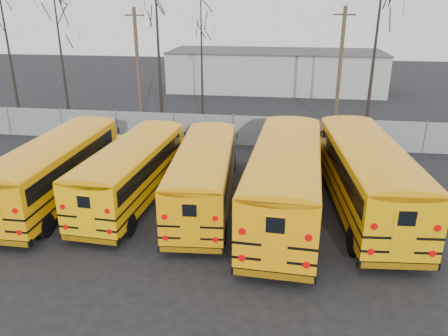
% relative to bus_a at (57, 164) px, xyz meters
% --- Properties ---
extents(ground, '(120.00, 120.00, 0.00)m').
position_rel_bus_a_xyz_m(ground, '(7.06, -2.28, -1.80)').
color(ground, black).
rests_on(ground, ground).
extents(fence, '(40.00, 0.04, 2.00)m').
position_rel_bus_a_xyz_m(fence, '(7.06, 9.72, -0.80)').
color(fence, gray).
rests_on(fence, ground).
extents(distant_building, '(22.00, 8.00, 4.00)m').
position_rel_bus_a_xyz_m(distant_building, '(9.06, 29.72, 0.20)').
color(distant_building, '#A4A49F').
rests_on(distant_building, ground).
extents(bus_a, '(2.58, 10.98, 3.07)m').
position_rel_bus_a_xyz_m(bus_a, '(0.00, 0.00, 0.00)').
color(bus_a, black).
rests_on(bus_a, ground).
extents(bus_b, '(2.97, 10.53, 2.91)m').
position_rel_bus_a_xyz_m(bus_b, '(3.55, 0.44, -0.09)').
color(bus_b, black).
rests_on(bus_b, ground).
extents(bus_c, '(3.20, 10.66, 2.94)m').
position_rel_bus_a_xyz_m(bus_c, '(6.93, 0.33, -0.07)').
color(bus_c, black).
rests_on(bus_c, ground).
extents(bus_d, '(3.38, 12.28, 3.40)m').
position_rel_bus_a_xyz_m(bus_d, '(10.58, -0.19, 0.20)').
color(bus_d, black).
rests_on(bus_d, ground).
extents(bus_e, '(3.72, 12.02, 3.32)m').
position_rel_bus_a_xyz_m(bus_e, '(14.08, 0.85, 0.15)').
color(bus_e, black).
rests_on(bus_e, ground).
extents(utility_pole_left, '(1.52, 0.34, 8.56)m').
position_rel_bus_a_xyz_m(utility_pole_left, '(-0.89, 14.64, 2.60)').
color(utility_pole_left, '#4A382A').
rests_on(utility_pole_left, ground).
extents(utility_pole_right, '(1.45, 0.74, 8.66)m').
position_rel_bus_a_xyz_m(utility_pole_right, '(14.09, 14.69, 2.65)').
color(utility_pole_right, '#473928').
rests_on(utility_pole_right, ground).
extents(tree_0, '(0.26, 0.26, 11.49)m').
position_rel_bus_a_xyz_m(tree_0, '(-10.87, 13.95, 3.95)').
color(tree_0, black).
rests_on(tree_0, ground).
extents(tree_1, '(0.26, 0.26, 9.99)m').
position_rel_bus_a_xyz_m(tree_1, '(-6.89, 14.46, 3.20)').
color(tree_1, black).
rests_on(tree_1, ground).
extents(tree_2, '(0.26, 0.26, 11.54)m').
position_rel_bus_a_xyz_m(tree_2, '(0.56, 15.46, 3.98)').
color(tree_2, black).
rests_on(tree_2, ground).
extents(tree_3, '(0.26, 0.26, 9.76)m').
position_rel_bus_a_xyz_m(tree_3, '(4.30, 13.44, 3.09)').
color(tree_3, black).
rests_on(tree_3, ground).
extents(tree_4, '(0.26, 0.26, 12.45)m').
position_rel_bus_a_xyz_m(tree_4, '(16.10, 13.35, 4.43)').
color(tree_4, black).
rests_on(tree_4, ground).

